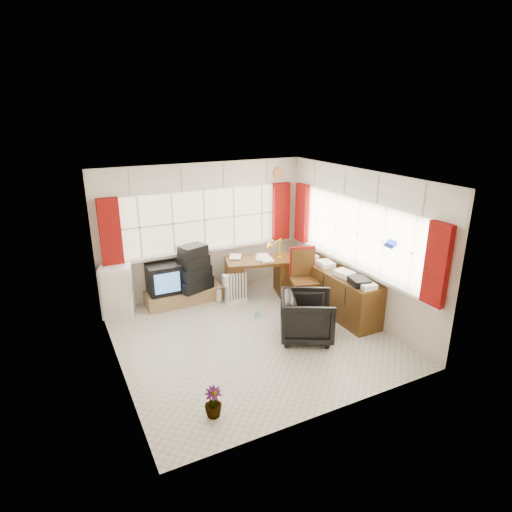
# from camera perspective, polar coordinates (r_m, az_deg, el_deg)

# --- Properties ---
(ground) EXTENTS (4.00, 4.00, 0.00)m
(ground) POSITION_cam_1_polar(r_m,az_deg,el_deg) (6.87, -0.57, -10.70)
(ground) COLOR beige
(ground) RESTS_ON ground
(room_walls) EXTENTS (4.00, 4.00, 4.00)m
(room_walls) POSITION_cam_1_polar(r_m,az_deg,el_deg) (6.26, -0.62, 1.30)
(room_walls) COLOR beige
(room_walls) RESTS_ON ground
(window_back) EXTENTS (3.70, 0.12, 3.60)m
(window_back) POSITION_cam_1_polar(r_m,az_deg,el_deg) (8.13, -6.66, 1.31)
(window_back) COLOR #FFEFC9
(window_back) RESTS_ON room_walls
(window_right) EXTENTS (0.12, 3.70, 3.60)m
(window_right) POSITION_cam_1_polar(r_m,az_deg,el_deg) (7.46, 12.93, -0.73)
(window_right) COLOR #FFEFC9
(window_right) RESTS_ON room_walls
(curtains) EXTENTS (3.83, 3.83, 1.15)m
(curtains) POSITION_cam_1_polar(r_m,az_deg,el_deg) (7.47, 2.62, 3.89)
(curtains) COLOR maroon
(curtains) RESTS_ON room_walls
(overhead_cabinets) EXTENTS (3.98, 3.98, 0.48)m
(overhead_cabinets) POSITION_cam_1_polar(r_m,az_deg,el_deg) (7.38, 2.88, 10.01)
(overhead_cabinets) COLOR white
(overhead_cabinets) RESTS_ON room_walls
(desk) EXTENTS (1.38, 0.94, 0.76)m
(desk) POSITION_cam_1_polar(r_m,az_deg,el_deg) (8.15, 0.47, -2.57)
(desk) COLOR #563614
(desk) RESTS_ON ground
(desk_lamp) EXTENTS (0.16, 0.15, 0.38)m
(desk_lamp) POSITION_cam_1_polar(r_m,az_deg,el_deg) (8.07, 3.21, 1.62)
(desk_lamp) COLOR yellow
(desk_lamp) RESTS_ON desk
(task_chair) EXTENTS (0.58, 0.60, 1.11)m
(task_chair) POSITION_cam_1_polar(r_m,az_deg,el_deg) (7.65, 6.31, -2.72)
(task_chair) COLOR black
(task_chair) RESTS_ON ground
(office_chair) EXTENTS (1.08, 1.07, 0.73)m
(office_chair) POSITION_cam_1_polar(r_m,az_deg,el_deg) (6.72, 6.82, -8.03)
(office_chair) COLOR black
(office_chair) RESTS_ON ground
(radiator) EXTENTS (0.39, 0.16, 0.59)m
(radiator) POSITION_cam_1_polar(r_m,az_deg,el_deg) (7.88, -2.68, -4.67)
(radiator) COLOR white
(radiator) RESTS_ON ground
(credenza) EXTENTS (0.50, 2.00, 0.85)m
(credenza) POSITION_cam_1_polar(r_m,az_deg,el_deg) (7.67, 10.43, -4.42)
(credenza) COLOR #563614
(credenza) RESTS_ON ground
(file_tray) EXTENTS (0.33, 0.39, 0.11)m
(file_tray) POSITION_cam_1_polar(r_m,az_deg,el_deg) (7.00, 13.60, -3.32)
(file_tray) COLOR black
(file_tray) RESTS_ON credenza
(tv_bench) EXTENTS (1.40, 0.50, 0.25)m
(tv_bench) POSITION_cam_1_polar(r_m,az_deg,el_deg) (8.07, -9.56, -5.23)
(tv_bench) COLOR #95724A
(tv_bench) RESTS_ON ground
(crt_tv) EXTENTS (0.59, 0.56, 0.53)m
(crt_tv) POSITION_cam_1_polar(r_m,az_deg,el_deg) (7.90, -12.24, -2.87)
(crt_tv) COLOR black
(crt_tv) RESTS_ON tv_bench
(hifi_stack) EXTENTS (0.71, 0.57, 0.85)m
(hifi_stack) POSITION_cam_1_polar(r_m,az_deg,el_deg) (7.86, -8.29, -1.81)
(hifi_stack) COLOR black
(hifi_stack) RESTS_ON tv_bench
(mini_fridge) EXTENTS (0.64, 0.65, 0.88)m
(mini_fridge) POSITION_cam_1_polar(r_m,az_deg,el_deg) (7.80, -18.01, -4.30)
(mini_fridge) COLOR white
(mini_fridge) RESTS_ON ground
(spray_bottle_a) EXTENTS (0.13, 0.13, 0.30)m
(spray_bottle_a) POSITION_cam_1_polar(r_m,az_deg,el_deg) (7.98, -4.94, -5.10)
(spray_bottle_a) COLOR white
(spray_bottle_a) RESTS_ON ground
(spray_bottle_b) EXTENTS (0.12, 0.12, 0.18)m
(spray_bottle_b) POSITION_cam_1_polar(r_m,az_deg,el_deg) (7.42, 0.24, -7.49)
(spray_bottle_b) COLOR #8CD1CD
(spray_bottle_b) RESTS_ON ground
(flower_vase) EXTENTS (0.22, 0.22, 0.37)m
(flower_vase) POSITION_cam_1_polar(r_m,az_deg,el_deg) (5.26, -5.73, -18.85)
(flower_vase) COLOR black
(flower_vase) RESTS_ON ground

